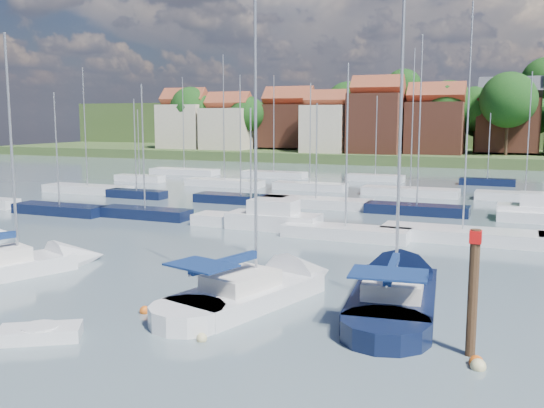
% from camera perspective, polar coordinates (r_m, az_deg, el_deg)
% --- Properties ---
extents(ground, '(260.00, 260.00, 0.00)m').
position_cam_1_polar(ground, '(63.07, 11.58, 0.41)').
color(ground, '#4A5B65').
rests_on(ground, ground).
extents(sailboat_left, '(6.20, 10.25, 13.66)m').
position_cam_1_polar(sailboat_left, '(35.48, -21.85, -5.40)').
color(sailboat_left, silver).
rests_on(sailboat_left, ground).
extents(sailboat_centre, '(6.34, 12.30, 16.14)m').
position_cam_1_polar(sailboat_centre, '(28.66, -0.26, -7.98)').
color(sailboat_centre, silver).
rests_on(sailboat_centre, ground).
extents(sailboat_navy, '(4.90, 13.42, 18.09)m').
position_cam_1_polar(sailboat_navy, '(29.25, 11.73, -7.83)').
color(sailboat_navy, black).
rests_on(sailboat_navy, ground).
extents(tender, '(3.27, 2.76, 0.65)m').
position_cam_1_polar(tender, '(24.92, -21.00, -11.30)').
color(tender, silver).
rests_on(tender, ground).
extents(timber_piling, '(0.40, 0.40, 6.77)m').
position_cam_1_polar(timber_piling, '(22.64, 18.28, -10.15)').
color(timber_piling, '#4C331E').
rests_on(timber_piling, ground).
extents(buoy_c, '(0.44, 0.44, 0.44)m').
position_cam_1_polar(buoy_c, '(26.94, -11.89, -10.01)').
color(buoy_c, '#D85914').
rests_on(buoy_c, ground).
extents(buoy_d, '(0.41, 0.41, 0.41)m').
position_cam_1_polar(buoy_d, '(23.46, -6.63, -12.67)').
color(buoy_d, beige).
rests_on(buoy_d, ground).
extents(buoy_e, '(0.48, 0.48, 0.48)m').
position_cam_1_polar(buoy_e, '(31.77, 1.65, -7.03)').
color(buoy_e, '#D85914').
rests_on(buoy_e, ground).
extents(buoy_f, '(0.49, 0.49, 0.49)m').
position_cam_1_polar(buoy_f, '(22.32, 18.65, -14.17)').
color(buoy_f, '#D85914').
rests_on(buoy_f, ground).
extents(buoy_g, '(0.52, 0.52, 0.52)m').
position_cam_1_polar(buoy_g, '(22.02, 18.83, -14.49)').
color(buoy_g, beige).
rests_on(buoy_g, ground).
extents(marina_field, '(79.62, 41.41, 15.93)m').
position_cam_1_polar(marina_field, '(57.95, 12.53, 0.13)').
color(marina_field, silver).
rests_on(marina_field, ground).
extents(far_shore_town, '(212.46, 90.00, 22.27)m').
position_cam_1_polar(far_shore_town, '(154.43, 19.04, 6.33)').
color(far_shore_town, '#455A2D').
rests_on(far_shore_town, ground).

